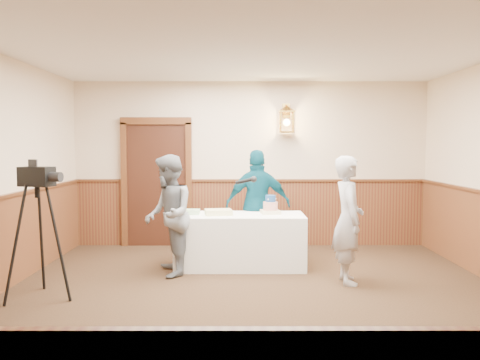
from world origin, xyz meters
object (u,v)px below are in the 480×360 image
(interviewer, at_px, (168,215))
(assistant_p, at_px, (258,205))
(tiered_cake, at_px, (270,206))
(sheet_cake_yellow, at_px, (218,212))
(baker, at_px, (348,220))
(sheet_cake_green, at_px, (190,212))
(tv_camera_rig, at_px, (38,240))
(display_table, at_px, (240,241))

(interviewer, distance_m, assistant_p, 1.55)
(tiered_cake, relative_size, sheet_cake_yellow, 0.81)
(baker, bearing_deg, assistant_p, 37.90)
(sheet_cake_green, height_order, tv_camera_rig, tv_camera_rig)
(sheet_cake_yellow, distance_m, interviewer, 0.77)
(tiered_cake, xyz_separation_m, baker, (0.91, -0.90, -0.06))
(sheet_cake_green, bearing_deg, tiered_cake, 2.10)
(tiered_cake, bearing_deg, sheet_cake_yellow, -171.57)
(interviewer, bearing_deg, display_table, 103.63)
(assistant_p, height_order, tv_camera_rig, assistant_p)
(display_table, height_order, tv_camera_rig, tv_camera_rig)
(sheet_cake_green, relative_size, assistant_p, 0.17)
(tv_camera_rig, bearing_deg, tiered_cake, 45.30)
(interviewer, xyz_separation_m, baker, (2.29, -0.37, -0.00))
(sheet_cake_green, xyz_separation_m, baker, (2.06, -0.86, 0.02))
(sheet_cake_yellow, bearing_deg, sheet_cake_green, 170.72)
(interviewer, height_order, tv_camera_rig, interviewer)
(display_table, bearing_deg, interviewer, -154.43)
(sheet_cake_yellow, bearing_deg, interviewer, -146.82)
(tiered_cake, relative_size, tv_camera_rig, 0.20)
(display_table, distance_m, tiered_cake, 0.65)
(tv_camera_rig, bearing_deg, baker, 25.56)
(display_table, distance_m, interviewer, 1.13)
(baker, bearing_deg, display_table, 57.39)
(display_table, relative_size, interviewer, 1.12)
(interviewer, bearing_deg, tiered_cake, 99.06)
(interviewer, bearing_deg, assistant_p, 116.13)
(tiered_cake, height_order, assistant_p, assistant_p)
(tiered_cake, bearing_deg, assistant_p, 110.86)
(display_table, relative_size, assistant_p, 1.09)
(display_table, xyz_separation_m, sheet_cake_green, (-0.71, 0.04, 0.41))
(display_table, bearing_deg, baker, -31.47)
(tiered_cake, height_order, sheet_cake_yellow, tiered_cake)
(sheet_cake_yellow, height_order, interviewer, interviewer)
(display_table, relative_size, baker, 1.13)
(display_table, distance_m, sheet_cake_green, 0.82)
(assistant_p, bearing_deg, tv_camera_rig, 36.03)
(baker, xyz_separation_m, tv_camera_rig, (-3.60, -0.65, -0.13))
(sheet_cake_yellow, distance_m, baker, 1.83)
(display_table, distance_m, sheet_cake_yellow, 0.51)
(sheet_cake_green, distance_m, tv_camera_rig, 2.16)
(tv_camera_rig, bearing_deg, interviewer, 53.28)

